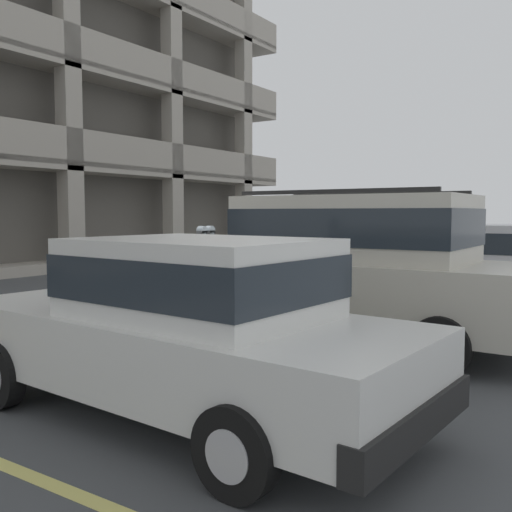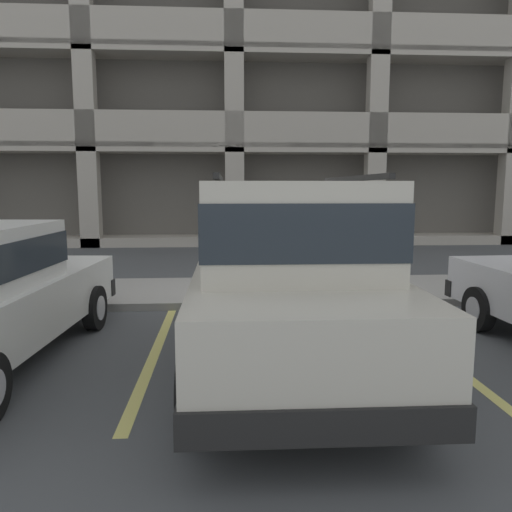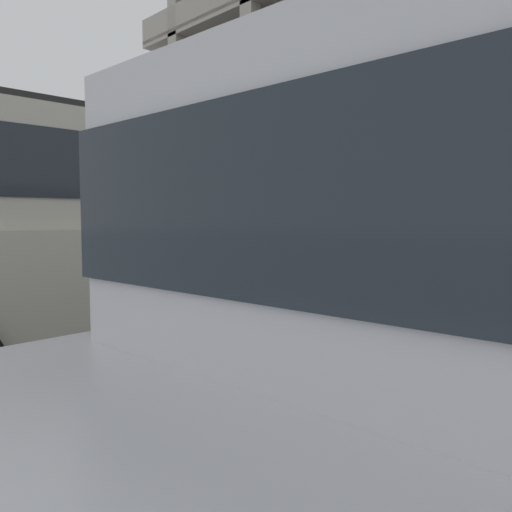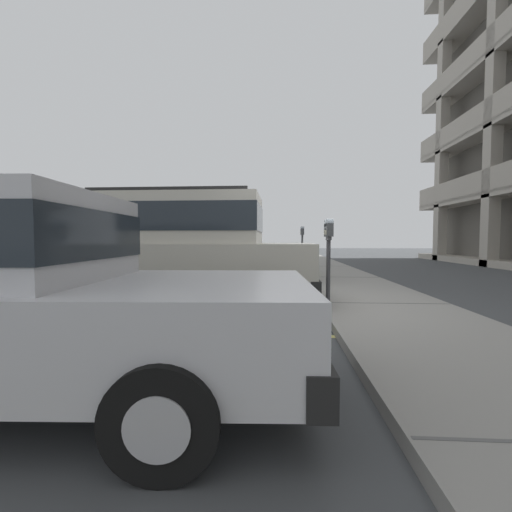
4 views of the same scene
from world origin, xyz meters
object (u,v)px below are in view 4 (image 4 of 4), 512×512
(parking_meter_near, at_px, (329,241))
(silver_suv, at_px, (180,246))
(parking_meter_far, at_px, (302,238))
(fire_hydrant, at_px, (315,263))
(red_sedan, at_px, (217,253))

(parking_meter_near, bearing_deg, silver_suv, -94.33)
(parking_meter_far, distance_m, fire_hydrant, 1.96)
(red_sedan, height_order, parking_meter_far, parking_meter_far)
(silver_suv, distance_m, parking_meter_far, 6.90)
(parking_meter_far, bearing_deg, red_sedan, -40.08)
(red_sedan, distance_m, parking_meter_far, 4.00)
(silver_suv, xyz_separation_m, parking_meter_near, (0.20, 2.61, 0.09))
(parking_meter_near, relative_size, parking_meter_far, 0.93)
(silver_suv, distance_m, red_sedan, 3.34)
(fire_hydrant, bearing_deg, parking_meter_near, -3.55)
(silver_suv, xyz_separation_m, parking_meter_far, (-6.37, 2.64, 0.17))
(fire_hydrant, bearing_deg, parking_meter_far, -171.41)
(silver_suv, bearing_deg, parking_meter_near, 86.21)
(silver_suv, xyz_separation_m, fire_hydrant, (-4.60, 2.91, -0.62))
(parking_meter_far, height_order, fire_hydrant, parking_meter_far)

